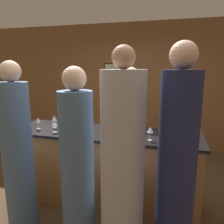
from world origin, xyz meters
TOP-DOWN VIEW (x-y plane):
  - ground_plane at (0.00, 0.00)m, footprint 14.00×14.00m
  - back_wall at (-0.00, 2.35)m, footprint 8.00×0.08m
  - bar_counter at (0.00, 0.00)m, footprint 2.51×0.74m
  - bartender at (0.23, 0.76)m, footprint 0.39×0.39m
  - guest_0 at (-0.77, -0.72)m, footprint 0.33×0.33m
  - guest_1 at (0.45, -0.83)m, footprint 0.40×0.40m
  - guest_2 at (0.92, -0.78)m, footprint 0.33×0.33m
  - guest_3 at (-0.02, -0.79)m, footprint 0.33×0.33m
  - wine_bottle_0 at (-0.24, -0.23)m, footprint 0.08×0.08m
  - wine_bottle_1 at (0.17, -0.27)m, footprint 0.07×0.07m
  - wine_glass_0 at (-0.72, 0.01)m, footprint 0.07×0.07m
  - wine_glass_1 at (0.63, -0.19)m, footprint 0.07×0.07m
  - wine_glass_2 at (-0.90, -0.11)m, footprint 0.06×0.06m
  - wine_glass_3 at (0.75, -0.01)m, footprint 0.07×0.07m
  - wine_glass_4 at (0.94, -0.07)m, footprint 0.06×0.06m
  - wine_glass_5 at (0.79, -0.29)m, footprint 0.08×0.08m
  - wine_glass_6 at (-0.61, -0.19)m, footprint 0.07×0.07m

SIDE VIEW (x-z plane):
  - ground_plane at x=0.00m, z-range 0.00..0.00m
  - bar_counter at x=0.00m, z-range 0.00..1.00m
  - bartender at x=0.23m, z-range -0.07..1.76m
  - guest_3 at x=-0.02m, z-range -0.06..1.79m
  - guest_0 at x=-0.77m, z-range -0.06..1.84m
  - guest_1 at x=0.45m, z-range -0.07..1.94m
  - guest_2 at x=0.92m, z-range -0.06..1.98m
  - wine_glass_5 at x=0.79m, z-range 1.03..1.17m
  - wine_glass_6 at x=-0.61m, z-range 1.03..1.18m
  - wine_bottle_0 at x=-0.24m, z-range 0.96..1.25m
  - wine_glass_3 at x=0.75m, z-range 1.03..1.19m
  - wine_bottle_1 at x=0.17m, z-range 0.97..1.26m
  - wine_glass_2 at x=-0.90m, z-range 1.03..1.19m
  - wine_glass_1 at x=0.63m, z-range 1.04..1.20m
  - wine_glass_4 at x=0.94m, z-range 1.04..1.21m
  - wine_glass_0 at x=-0.72m, z-range 1.04..1.22m
  - back_wall at x=0.00m, z-range 0.00..2.80m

